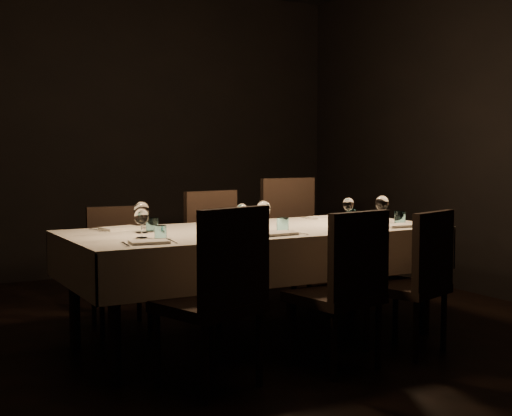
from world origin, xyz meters
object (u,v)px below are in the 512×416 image
chair_far_right (296,236)px  dining_table (256,240)px  chair_far_center (219,248)px  chair_near_left (219,290)px  chair_far_left (118,260)px  chair_near_center (345,283)px  chair_near_right (418,275)px

chair_far_right → dining_table: bearing=-135.4°
chair_far_center → chair_far_right: size_ratio=0.92×
chair_near_left → chair_far_left: 1.63m
chair_far_left → chair_near_left: bearing=-82.5°
chair_near_center → chair_near_right: 0.62m
chair_near_center → chair_far_center: chair_far_center is taller
chair_near_center → chair_far_left: (-0.81, 1.68, -0.03)m
chair_near_left → chair_far_right: (1.50, 1.62, 0.03)m
chair_near_left → chair_near_center: 0.79m
chair_far_right → chair_near_center: bearing=-113.3°
chair_near_center → dining_table: bearing=-91.5°
chair_near_center → chair_near_right: size_ratio=1.03×
chair_far_center → chair_near_left: bearing=-123.7°
chair_near_center → chair_near_right: chair_near_center is taller
dining_table → chair_far_center: (0.09, 0.75, -0.15)m
dining_table → chair_far_right: 1.19m
chair_far_left → chair_far_center: bearing=0.3°
chair_near_right → chair_far_left: bearing=-67.5°
dining_table → chair_far_center: 0.77m
chair_near_right → chair_far_center: size_ratio=0.94×
chair_near_left → chair_near_right: chair_near_left is taller
chair_near_right → chair_far_left: 2.15m
chair_near_center → chair_near_left: bearing=-13.3°
chair_far_left → chair_far_center: size_ratio=0.90×
dining_table → chair_far_left: size_ratio=2.89×
chair_near_right → chair_far_right: chair_far_right is taller
chair_far_left → chair_far_right: chair_far_right is taller
dining_table → chair_near_left: 1.04m
chair_near_center → chair_far_right: chair_far_right is taller
dining_table → chair_far_left: 1.10m
chair_near_left → chair_far_left: (-0.02, 1.63, -0.06)m
chair_near_right → chair_far_left: (-1.42, 1.61, -0.02)m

